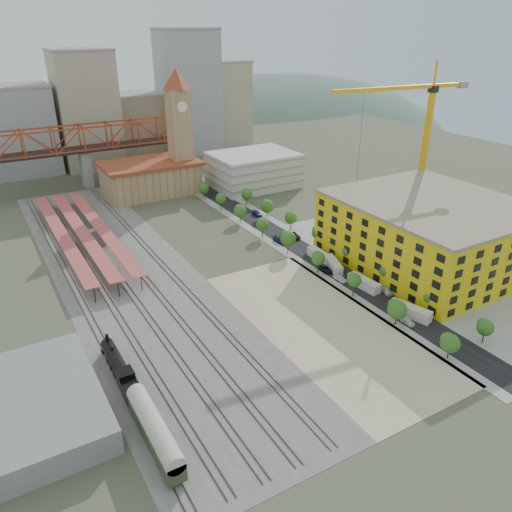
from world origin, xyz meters
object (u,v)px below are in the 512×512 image
construction_building (430,232)px  site_trailer_c (333,265)px  site_trailer_a (410,311)px  car_0 (407,321)px  clock_tower (179,119)px  site_trailer_d (320,256)px  coach (155,431)px  site_trailer_b (364,283)px  locomotive (121,371)px  tower_crane (419,128)px

construction_building → site_trailer_c: size_ratio=5.31×
site_trailer_a → car_0: 3.72m
clock_tower → construction_building: size_ratio=1.03×
construction_building → car_0: size_ratio=12.52×
site_trailer_a → site_trailer_c: bearing=72.5°
clock_tower → site_trailer_d: (8.00, -83.52, -27.33)m
clock_tower → site_trailer_a: size_ratio=5.15×
coach → car_0: size_ratio=4.77×
coach → site_trailer_b: size_ratio=1.99×
locomotive → tower_crane: size_ratio=0.43×
site_trailer_c → car_0: (-3.00, -31.31, -0.61)m
coach → clock_tower: bearing=65.5°
site_trailer_a → car_0: bearing=-162.7°
clock_tower → locomotive: size_ratio=2.25×
construction_building → locomotive: construction_building is taller
tower_crane → site_trailer_a: tower_crane is taller
site_trailer_b → site_trailer_c: size_ratio=1.02×
construction_building → clock_tower: bearing=108.8°
site_trailer_c → clock_tower: bearing=113.7°
coach → site_trailer_c: coach is taller
site_trailer_b → car_0: bearing=-103.9°
clock_tower → site_trailer_c: (8.00, -89.84, -27.39)m
site_trailer_a → site_trailer_c: 29.23m
site_trailer_a → site_trailer_c: site_trailer_a is taller
tower_crane → site_trailer_d: size_ratio=5.31×
coach → site_trailer_b: coach is taller
locomotive → site_trailer_d: locomotive is taller
locomotive → site_trailer_d: size_ratio=2.31×
locomotive → car_0: locomotive is taller
tower_crane → car_0: (-46.88, -46.19, -32.12)m
site_trailer_c → coach: bearing=-131.9°
construction_building → locomotive: (-92.00, -7.51, -7.25)m
clock_tower → construction_building: bearing=-71.2°
site_trailer_c → car_0: 31.46m
car_0 → clock_tower: bearing=92.1°
construction_building → site_trailer_d: bearing=147.6°
site_trailer_c → car_0: site_trailer_c is taller
site_trailer_d → site_trailer_b: bearing=-86.1°
locomotive → site_trailer_b: 66.17m
car_0 → site_trailer_b: bearing=80.4°
clock_tower → coach: clock_tower is taller
site_trailer_a → site_trailer_b: (0.00, 16.28, -0.06)m
clock_tower → car_0: clock_tower is taller
locomotive → site_trailer_d: 70.23m
tower_crane → site_trailer_b: bearing=-147.6°
coach → site_trailer_c: 75.78m
coach → site_trailer_a: 66.50m
clock_tower → site_trailer_b: bearing=-85.5°
locomotive → site_trailer_b: size_ratio=2.38×
site_trailer_a → car_0: size_ratio=2.50×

